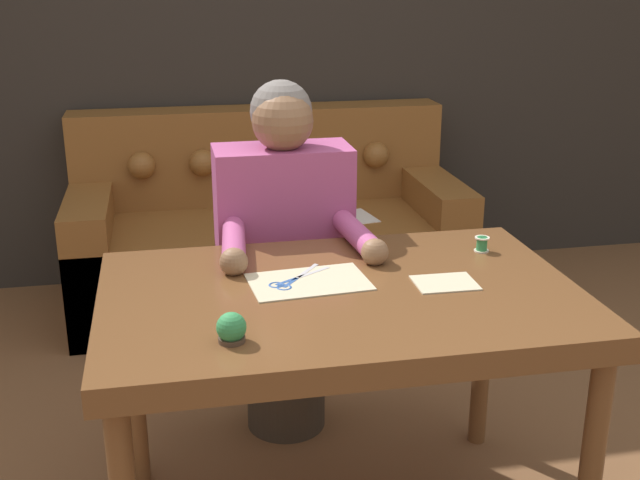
% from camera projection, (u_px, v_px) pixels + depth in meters
% --- Properties ---
extents(wall_back, '(8.00, 0.06, 2.60)m').
position_uv_depth(wall_back, '(260.00, 25.00, 4.00)').
color(wall_back, '#2D2823').
rests_on(wall_back, ground_plane).
extents(dining_table, '(1.28, 0.84, 0.77)m').
position_uv_depth(dining_table, '(340.00, 317.00, 2.16)').
color(dining_table, brown).
rests_on(dining_table, ground_plane).
extents(couch, '(1.85, 0.83, 0.91)m').
position_uv_depth(couch, '(267.00, 237.00, 3.93)').
color(couch, brown).
rests_on(couch, ground_plane).
extents(person, '(0.49, 0.60, 1.24)m').
position_uv_depth(person, '(284.00, 261.00, 2.71)').
color(person, '#33281E').
rests_on(person, ground_plane).
extents(pattern_paper_main, '(0.34, 0.23, 0.00)m').
position_uv_depth(pattern_paper_main, '(309.00, 282.00, 2.18)').
color(pattern_paper_main, beige).
rests_on(pattern_paper_main, dining_table).
extents(pattern_paper_offcut, '(0.17, 0.13, 0.00)m').
position_uv_depth(pattern_paper_offcut, '(445.00, 283.00, 2.18)').
color(pattern_paper_offcut, beige).
rests_on(pattern_paper_offcut, dining_table).
extents(scissors, '(0.19, 0.18, 0.01)m').
position_uv_depth(scissors, '(291.00, 282.00, 2.18)').
color(scissors, silver).
rests_on(scissors, dining_table).
extents(thread_spool, '(0.04, 0.04, 0.05)m').
position_uv_depth(thread_spool, '(482.00, 244.00, 2.42)').
color(thread_spool, '#338C4C').
rests_on(thread_spool, dining_table).
extents(pin_cushion, '(0.07, 0.07, 0.07)m').
position_uv_depth(pin_cushion, '(231.00, 329.00, 1.83)').
color(pin_cushion, '#4C3828').
rests_on(pin_cushion, dining_table).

